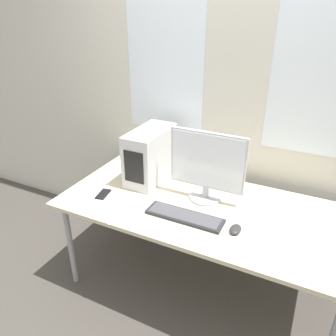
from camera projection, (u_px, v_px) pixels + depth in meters
The scene contains 9 objects.
ground_plane at pixel (173, 333), 2.13m from camera, with size 14.00×14.00×0.00m, color #47423D.
wall_back at pixel (235, 93), 2.35m from camera, with size 8.00×0.07×2.70m.
desk at pixel (202, 211), 2.19m from camera, with size 1.90×0.89×0.73m.
pc_tower at pixel (150, 155), 2.42m from camera, with size 0.22×0.46×0.39m.
monitor_main at pixel (207, 165), 2.14m from camera, with size 0.51×0.22×0.48m.
keyboard at pixel (184, 216), 2.04m from camera, with size 0.49×0.14×0.02m.
mouse at pixel (236, 229), 1.91m from camera, with size 0.07×0.10×0.03m.
cell_phone at pixel (103, 194), 2.29m from camera, with size 0.09×0.14×0.01m.
paper_sheet_left at pixel (120, 209), 2.13m from camera, with size 0.31×0.35×0.00m.
Camera 1 is at (0.61, -1.29, 1.91)m, focal length 35.00 mm.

